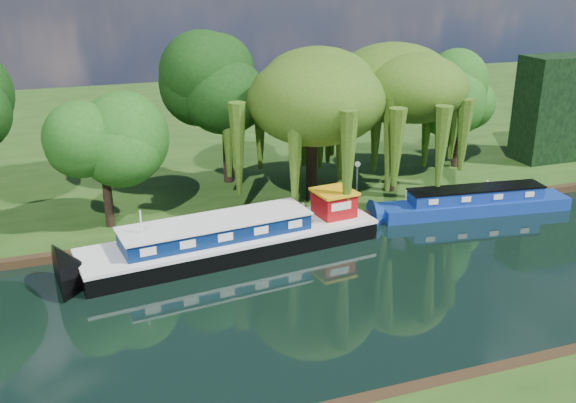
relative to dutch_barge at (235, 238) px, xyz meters
name	(u,v)px	position (x,y,z in m)	size (l,w,h in m)	color
ground	(436,275)	(8.84, -6.05, -0.85)	(120.00, 120.00, 0.00)	black
far_bank	(248,124)	(8.84, 27.95, -0.63)	(120.00, 52.00, 0.45)	#1B3C10
dutch_barge	(235,238)	(0.00, 0.00, 0.00)	(16.64, 5.58, 3.44)	black
narrowboat	(475,203)	(15.92, 0.82, -0.21)	(12.54, 3.59, 1.81)	navy
red_dinghy	(187,269)	(-2.88, -1.13, -0.85)	(2.14, 3.00, 0.62)	maroon
willow_left	(312,98)	(6.60, 5.51, 6.22)	(7.61, 7.61, 9.11)	black
willow_right	(394,96)	(12.25, 5.39, 5.97)	(7.18, 7.18, 8.74)	black
tree_far_left	(102,142)	(-6.14, 5.10, 4.66)	(4.59, 4.59, 7.39)	black
tree_far_mid	(226,89)	(2.44, 10.79, 6.15)	(5.82, 5.82, 9.52)	black
tree_far_right	(461,98)	(19.52, 8.61, 4.78)	(4.60, 4.60, 7.53)	black
conifer_hedge	(557,108)	(27.84, 7.95, 3.60)	(6.00, 3.00, 8.00)	black
lamppost	(357,170)	(9.34, 4.45, 1.57)	(0.36, 0.36, 2.56)	silver
mooring_posts	(356,204)	(8.34, 2.35, 0.10)	(19.16, 0.16, 1.00)	silver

